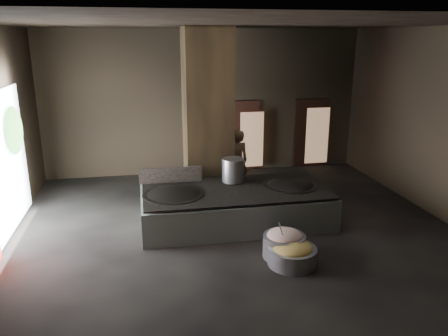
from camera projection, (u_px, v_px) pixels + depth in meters
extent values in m
cube|color=black|center=(234.00, 228.00, 10.19)|extent=(10.00, 9.00, 0.10)
cube|color=black|center=(235.00, 21.00, 8.88)|extent=(10.00, 9.00, 0.10)
cube|color=black|center=(204.00, 103.00, 13.82)|extent=(10.00, 0.10, 4.50)
cube|color=black|center=(314.00, 208.00, 5.25)|extent=(10.00, 0.10, 4.50)
cube|color=black|center=(440.00, 123.00, 10.44)|extent=(0.10, 9.00, 4.50)
cube|color=black|center=(208.00, 117.00, 11.27)|extent=(1.20, 1.20, 4.50)
cube|color=#B1C5B6|center=(235.00, 207.00, 10.30)|extent=(4.38, 2.10, 0.76)
cube|color=black|center=(236.00, 190.00, 10.18)|extent=(4.28, 2.05, 0.03)
ellipsoid|color=black|center=(174.00, 197.00, 9.89)|extent=(1.38, 1.38, 0.38)
cylinder|color=black|center=(174.00, 194.00, 9.87)|extent=(1.41, 1.41, 0.05)
ellipsoid|color=black|center=(290.00, 188.00, 10.49)|extent=(1.28, 1.28, 0.36)
cylinder|color=black|center=(290.00, 185.00, 10.47)|extent=(1.31, 1.31, 0.05)
cylinder|color=#B7B9C0|center=(233.00, 170.00, 10.62)|extent=(0.53, 0.53, 0.57)
cube|color=black|center=(171.00, 175.00, 10.56)|extent=(1.52, 0.06, 0.38)
imported|color=brown|center=(237.00, 161.00, 12.19)|extent=(0.72, 0.53, 1.80)
cylinder|color=gray|center=(292.00, 256.00, 8.42)|extent=(1.25, 1.25, 0.35)
ellipsoid|color=#95A851|center=(293.00, 248.00, 8.37)|extent=(0.77, 0.77, 0.24)
cylinder|color=#B7B9C0|center=(283.00, 236.00, 8.43)|extent=(0.30, 0.26, 0.67)
cylinder|color=gray|center=(284.00, 246.00, 8.70)|extent=(1.09, 1.09, 0.46)
ellipsoid|color=#D98A82|center=(284.00, 236.00, 8.63)|extent=(0.70, 0.70, 0.27)
cube|color=black|center=(241.00, 137.00, 14.27)|extent=(1.18, 0.08, 2.38)
cube|color=#8C6647|center=(252.00, 140.00, 14.14)|extent=(0.76, 0.04, 1.80)
cube|color=black|center=(311.00, 134.00, 14.70)|extent=(1.18, 0.08, 2.38)
cube|color=#8C6647|center=(317.00, 136.00, 14.72)|extent=(0.80, 0.04, 1.89)
ellipsoid|color=#194714|center=(14.00, 130.00, 9.90)|extent=(0.28, 1.10, 1.10)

